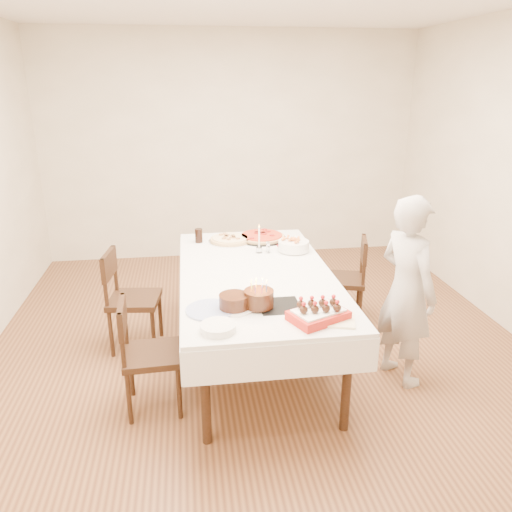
{
  "coord_description": "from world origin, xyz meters",
  "views": [
    {
      "loc": [
        -0.55,
        -3.61,
        2.13
      ],
      "look_at": [
        -0.06,
        -0.11,
        0.88
      ],
      "focal_mm": 35.0,
      "sensor_mm": 36.0,
      "label": 1
    }
  ],
  "objects": [
    {
      "name": "chair_left_dessert",
      "position": [
        -0.83,
        -0.63,
        0.4
      ],
      "size": [
        0.43,
        0.43,
        0.8
      ],
      "primitive_type": null,
      "rotation": [
        0.0,
        0.0,
        3.19
      ],
      "color": "black",
      "rests_on": "floor"
    },
    {
      "name": "wall_back",
      "position": [
        0.0,
        2.5,
        1.35
      ],
      "size": [
        4.5,
        0.04,
        2.7
      ],
      "primitive_type": "cube",
      "color": "beige",
      "rests_on": "floor"
    },
    {
      "name": "pizza_white",
      "position": [
        -0.19,
        0.66,
        0.77
      ],
      "size": [
        0.41,
        0.41,
        0.04
      ],
      "primitive_type": "cylinder",
      "rotation": [
        0.0,
        0.0,
        -0.05
      ],
      "color": "beige",
      "rests_on": "dining_table"
    },
    {
      "name": "layer_cake",
      "position": [
        -0.29,
        -0.74,
        0.8
      ],
      "size": [
        0.25,
        0.25,
        0.1
      ],
      "primitive_type": "cylinder",
      "rotation": [
        0.0,
        0.0,
        -0.04
      ],
      "color": "black",
      "rests_on": "dining_table"
    },
    {
      "name": "wall_front",
      "position": [
        0.0,
        -2.5,
        1.35
      ],
      "size": [
        4.5,
        0.04,
        2.7
      ],
      "primitive_type": "cube",
      "color": "beige",
      "rests_on": "floor"
    },
    {
      "name": "taper_candle",
      "position": [
        0.03,
        0.33,
        0.87
      ],
      "size": [
        0.07,
        0.07,
        0.25
      ],
      "primitive_type": "cylinder",
      "rotation": [
        0.0,
        0.0,
        -0.41
      ],
      "color": "white",
      "rests_on": "dining_table"
    },
    {
      "name": "shaker_pair",
      "position": [
        0.11,
        0.31,
        0.79
      ],
      "size": [
        0.1,
        0.1,
        0.09
      ],
      "primitive_type": null,
      "rotation": [
        0.0,
        0.0,
        -0.4
      ],
      "color": "white",
      "rests_on": "dining_table"
    },
    {
      "name": "birthday_cake",
      "position": [
        -0.13,
        -0.74,
        0.85
      ],
      "size": [
        0.25,
        0.25,
        0.17
      ],
      "primitive_type": "cylinder",
      "rotation": [
        0.0,
        0.0,
        0.43
      ],
      "color": "#33160E",
      "rests_on": "dining_table"
    },
    {
      "name": "cola_glass",
      "position": [
        -0.47,
        0.69,
        0.81
      ],
      "size": [
        0.08,
        0.08,
        0.13
      ],
      "primitive_type": "cylinder",
      "rotation": [
        0.0,
        0.0,
        -0.23
      ],
      "color": "black",
      "rests_on": "dining_table"
    },
    {
      "name": "chair_left_savory",
      "position": [
        -1.02,
        0.23,
        0.42
      ],
      "size": [
        0.48,
        0.48,
        0.85
      ],
      "primitive_type": null,
      "rotation": [
        0.0,
        0.0,
        3.02
      ],
      "color": "black",
      "rests_on": "floor"
    },
    {
      "name": "china_plate",
      "position": [
        -0.44,
        -0.74,
        0.76
      ],
      "size": [
        0.41,
        0.41,
        0.01
      ],
      "primitive_type": "cylinder",
      "rotation": [
        0.0,
        0.0,
        0.34
      ],
      "color": "white",
      "rests_on": "dining_table"
    },
    {
      "name": "dining_table",
      "position": [
        -0.06,
        -0.11,
        0.38
      ],
      "size": [
        1.58,
        2.34,
        0.75
      ],
      "primitive_type": "cube",
      "rotation": [
        0.0,
        0.0,
        -0.22
      ],
      "color": "silver",
      "rests_on": "floor"
    },
    {
      "name": "pizza_pepperoni",
      "position": [
        0.11,
        0.7,
        0.77
      ],
      "size": [
        0.51,
        0.51,
        0.04
      ],
      "primitive_type": "cylinder",
      "rotation": [
        0.0,
        0.0,
        -0.15
      ],
      "color": "red",
      "rests_on": "dining_table"
    },
    {
      "name": "pasta_bowl",
      "position": [
        0.33,
        0.33,
        0.8
      ],
      "size": [
        0.27,
        0.27,
        0.08
      ],
      "primitive_type": "cylinder",
      "rotation": [
        0.0,
        0.0,
        -0.04
      ],
      "color": "white",
      "rests_on": "dining_table"
    },
    {
      "name": "chair_right_savory",
      "position": [
        0.82,
        0.46,
        0.41
      ],
      "size": [
        0.52,
        0.52,
        0.81
      ],
      "primitive_type": null,
      "rotation": [
        0.0,
        0.0,
        -0.29
      ],
      "color": "black",
      "rests_on": "floor"
    },
    {
      "name": "plate_stack",
      "position": [
        -0.41,
        -1.01,
        0.77
      ],
      "size": [
        0.27,
        0.27,
        0.04
      ],
      "primitive_type": "cylinder",
      "rotation": [
        0.0,
        0.0,
        -0.36
      ],
      "color": "white",
      "rests_on": "dining_table"
    },
    {
      "name": "cake_board",
      "position": [
        0.01,
        -0.73,
        0.75
      ],
      "size": [
        0.26,
        0.26,
        0.01
      ],
      "primitive_type": "cube",
      "rotation": [
        0.0,
        0.0,
        0.01
      ],
      "color": "black",
      "rests_on": "dining_table"
    },
    {
      "name": "floor",
      "position": [
        0.0,
        0.0,
        0.0
      ],
      "size": [
        5.0,
        5.0,
        0.0
      ],
      "primitive_type": "plane",
      "color": "#502D1B",
      "rests_on": "ground"
    },
    {
      "name": "box_lid",
      "position": [
        0.26,
        -0.97,
        0.75
      ],
      "size": [
        0.37,
        0.3,
        0.03
      ],
      "primitive_type": "cube",
      "rotation": [
        0.0,
        0.0,
        -0.28
      ],
      "color": "beige",
      "rests_on": "dining_table"
    },
    {
      "name": "strawberry_box",
      "position": [
        0.2,
        -0.96,
        0.79
      ],
      "size": [
        0.4,
        0.35,
        0.08
      ],
      "primitive_type": null,
      "rotation": [
        0.0,
        0.0,
        0.42
      ],
      "color": "#A51B12",
      "rests_on": "dining_table"
    },
    {
      "name": "person",
      "position": [
        0.97,
        -0.52,
        0.7
      ],
      "size": [
        0.49,
        0.6,
        1.41
      ],
      "primitive_type": "imported",
      "rotation": [
        0.0,
        0.0,
        1.91
      ],
      "color": "beige",
      "rests_on": "floor"
    },
    {
      "name": "red_placemat",
      "position": [
        0.33,
        0.56,
        0.75
      ],
      "size": [
        0.26,
        0.26,
        0.01
      ],
      "primitive_type": "cube",
      "rotation": [
        0.0,
        0.0,
        0.04
      ],
      "color": "#B21E1E",
      "rests_on": "dining_table"
    }
  ]
}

